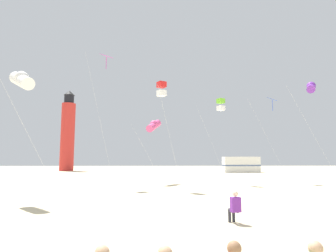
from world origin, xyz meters
TOP-DOWN VIEW (x-y plane):
  - kite_flyer_standing at (1.77, 4.25)m, footprint 0.40×0.54m
  - kite_box_lime at (5.07, 20.67)m, footprint 2.84×2.84m
  - kite_diamond_magenta at (-5.56, 18.19)m, footprint 2.76×2.18m
  - kite_tube_rainbow at (-1.37, 21.67)m, footprint 3.05×3.39m
  - kite_tube_white at (-8.62, 9.70)m, footprint 3.68×3.74m
  - kite_tube_violet at (12.80, 18.42)m, footprint 3.54×3.85m
  - kite_diamond_blue at (10.59, 21.89)m, footprint 3.29×3.29m
  - kite_box_scarlet at (-0.70, 15.94)m, footprint 1.96×1.96m
  - lighthouse_distant at (-19.66, 53.68)m, footprint 2.80×2.80m
  - rv_van_white at (14.01, 45.05)m, footprint 6.51×2.53m

SIDE VIEW (x-z plane):
  - kite_flyer_standing at x=1.77m, z-range 0.03..1.19m
  - rv_van_white at x=14.01m, z-range -0.01..2.79m
  - kite_tube_rainbow at x=-1.37m, z-range 2.46..8.78m
  - kite_tube_white at x=-8.62m, z-range 3.01..10.43m
  - kite_box_lime at x=5.07m, z-range 3.47..11.59m
  - kite_box_scarlet at x=-0.70m, z-range 3.62..12.04m
  - lighthouse_distant at x=-19.66m, z-range -0.56..16.24m
  - kite_diamond_blue at x=10.59m, z-range 3.75..12.36m
  - kite_tube_violet at x=12.80m, z-range 4.02..13.48m
  - kite_diamond_magenta at x=-5.56m, z-range 5.04..16.62m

